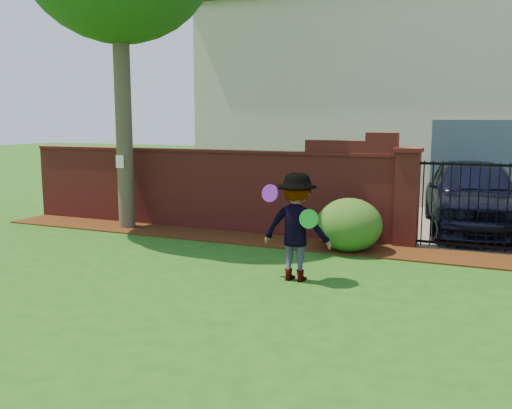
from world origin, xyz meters
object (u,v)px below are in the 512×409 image
at_px(car, 474,196).
at_px(frisbee_purple, 270,193).
at_px(man, 295,227).
at_px(frisbee_green, 309,219).

relative_size(car, frisbee_purple, 17.55).
distance_m(car, man, 5.43).
xyz_separation_m(man, frisbee_purple, (-0.36, -0.12, 0.51)).
bearing_deg(man, frisbee_purple, 19.04).
height_order(car, frisbee_purple, car).
relative_size(car, man, 2.86).
bearing_deg(car, frisbee_green, -120.78).
bearing_deg(frisbee_purple, man, 18.89).
xyz_separation_m(car, frisbee_purple, (-2.68, -5.04, 0.53)).
relative_size(man, frisbee_green, 5.75).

